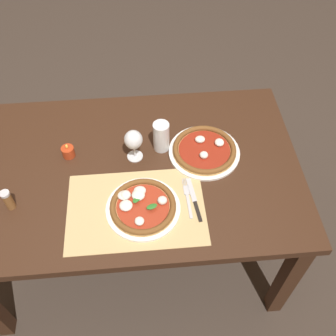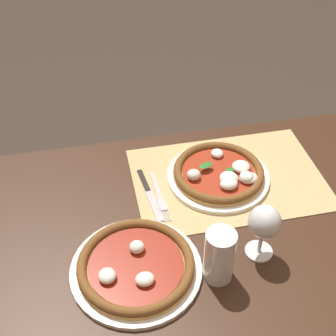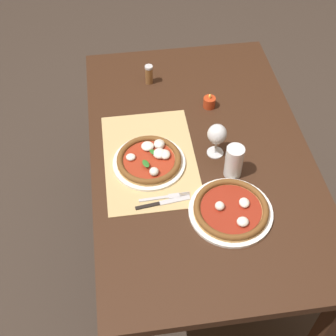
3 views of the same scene
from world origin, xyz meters
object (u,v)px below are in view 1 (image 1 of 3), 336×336
object	(u,v)px
knife	(194,199)
votive_candle	(68,152)
pizza_near	(142,206)
pint_glass	(161,137)
fork	(188,197)
pizza_far	(204,150)
pepper_shaker	(8,200)
wine_glass	(133,141)

from	to	relation	value
knife	votive_candle	size ratio (longest dim) A/B	2.99
pizza_near	knife	distance (m)	0.21
pint_glass	knife	xyz separation A→B (m)	(0.11, -0.30, -0.06)
pizza_near	fork	world-z (taller)	pizza_near
pizza_far	votive_candle	distance (m)	0.60
votive_candle	pepper_shaker	xyz separation A→B (m)	(-0.21, -0.25, 0.03)
knife	pepper_shaker	distance (m)	0.74
votive_candle	pizza_far	bearing A→B (deg)	-3.58
fork	votive_candle	xyz separation A→B (m)	(-0.50, 0.27, 0.02)
pizza_near	votive_candle	size ratio (longest dim) A/B	4.16
pizza_near	votive_candle	xyz separation A→B (m)	(-0.31, 0.31, 0.00)
pint_glass	knife	world-z (taller)	pint_glass
votive_candle	pepper_shaker	bearing A→B (deg)	-130.00
pizza_far	knife	size ratio (longest dim) A/B	1.48
fork	knife	size ratio (longest dim) A/B	0.93
pizza_near	wine_glass	bearing A→B (deg)	94.18
pizza_near	pizza_far	distance (m)	0.40
wine_glass	votive_candle	xyz separation A→B (m)	(-0.29, 0.03, -0.08)
pizza_near	fork	bearing A→B (deg)	11.35
pepper_shaker	pizza_far	bearing A→B (deg)	14.82
fork	knife	xyz separation A→B (m)	(0.03, -0.01, 0.00)
pizza_near	votive_candle	world-z (taller)	votive_candle
pizza_far	wine_glass	xyz separation A→B (m)	(-0.31, 0.01, 0.09)
pizza_far	wine_glass	distance (m)	0.32
votive_candle	pepper_shaker	world-z (taller)	pepper_shaker
wine_glass	knife	size ratio (longest dim) A/B	0.72
pizza_near	pepper_shaker	xyz separation A→B (m)	(-0.53, 0.06, 0.03)
pizza_far	pint_glass	world-z (taller)	pint_glass
wine_glass	knife	bearing A→B (deg)	-47.35
pint_glass	knife	distance (m)	0.32
knife	pepper_shaker	bearing A→B (deg)	177.55
pint_glass	pizza_near	bearing A→B (deg)	-107.36
pizza_far	fork	xyz separation A→B (m)	(-0.10, -0.24, -0.01)
knife	votive_candle	distance (m)	0.60
fork	pepper_shaker	bearing A→B (deg)	178.36
pizza_far	knife	bearing A→B (deg)	-107.47
wine_glass	pint_glass	xyz separation A→B (m)	(0.12, 0.05, -0.04)
pint_glass	fork	xyz separation A→B (m)	(0.09, -0.29, -0.06)
knife	votive_candle	world-z (taller)	votive_candle
pizza_near	pizza_far	xyz separation A→B (m)	(0.29, 0.27, -0.00)
pizza_near	knife	size ratio (longest dim) A/B	1.39
pint_glass	fork	bearing A→B (deg)	-73.39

